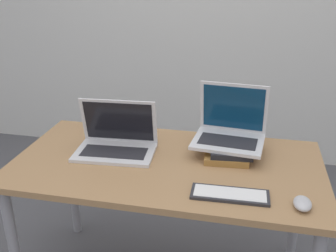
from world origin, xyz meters
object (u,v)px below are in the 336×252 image
object	(u,v)px
laptop_on_books	(230,130)
wireless_keyboard	(230,194)
mouse	(302,203)
laptop_left	(116,142)
book_stack	(228,149)

from	to	relation	value
laptop_on_books	wireless_keyboard	distance (m)	0.42
wireless_keyboard	mouse	size ratio (longest dim) A/B	3.11
laptop_left	laptop_on_books	xyz separation A→B (m)	(0.53, 0.12, 0.06)
book_stack	wireless_keyboard	bearing A→B (deg)	-84.88
mouse	book_stack	bearing A→B (deg)	128.01
book_stack	laptop_on_books	distance (m)	0.09
book_stack	mouse	world-z (taller)	book_stack
laptop_on_books	mouse	xyz separation A→B (m)	(0.30, -0.43, -0.09)
book_stack	mouse	bearing A→B (deg)	-51.99
laptop_left	book_stack	distance (m)	0.54
wireless_keyboard	laptop_on_books	bearing A→B (deg)	94.73
laptop_on_books	book_stack	bearing A→B (deg)	-89.00
book_stack	wireless_keyboard	world-z (taller)	book_stack
laptop_left	book_stack	size ratio (longest dim) A/B	1.35
laptop_left	book_stack	world-z (taller)	laptop_left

